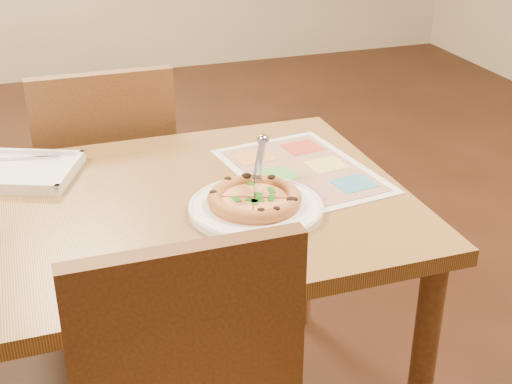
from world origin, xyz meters
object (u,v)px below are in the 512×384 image
object	(u,v)px
chair_far	(106,167)
pizza_cutter	(259,165)
dining_table	(139,239)
pizza	(255,199)
menu	(302,171)
plate	(256,208)
appetizer_tray	(10,172)

from	to	relation	value
chair_far	pizza_cutter	bearing A→B (deg)	113.60
dining_table	pizza	bearing A→B (deg)	-20.82
chair_far	menu	world-z (taller)	chair_far
dining_table	pizza	xyz separation A→B (m)	(0.26, -0.10, 0.11)
plate	menu	bearing A→B (deg)	42.93
dining_table	menu	distance (m)	0.46
pizza	dining_table	bearing A→B (deg)	159.18
pizza_cutter	appetizer_tray	distance (m)	0.66
plate	pizza	world-z (taller)	pizza
chair_far	menu	bearing A→B (deg)	129.61
plate	appetizer_tray	bearing A→B (deg)	144.05
dining_table	chair_far	distance (m)	0.61
chair_far	pizza	size ratio (longest dim) A/B	2.13
dining_table	pizza_cutter	distance (m)	0.34
plate	chair_far	bearing A→B (deg)	110.18
chair_far	plate	world-z (taller)	chair_far
chair_far	plate	xyz separation A→B (m)	(0.26, -0.71, 0.16)
pizza	menu	size ratio (longest dim) A/B	0.49
dining_table	appetizer_tray	xyz separation A→B (m)	(-0.28, 0.28, 0.10)
appetizer_tray	plate	bearing A→B (deg)	-35.95
chair_far	menu	xyz separation A→B (m)	(0.45, -0.54, 0.16)
dining_table	chair_far	xyz separation A→B (m)	(-0.00, 0.60, -0.07)
pizza_cutter	menu	bearing A→B (deg)	-27.41
pizza	menu	bearing A→B (deg)	41.35
dining_table	appetizer_tray	world-z (taller)	appetizer_tray
plate	menu	size ratio (longest dim) A/B	0.69
appetizer_tray	chair_far	bearing A→B (deg)	49.38
dining_table	plate	bearing A→B (deg)	-22.42
plate	appetizer_tray	world-z (taller)	appetizer_tray
pizza_cutter	menu	size ratio (longest dim) A/B	0.34
appetizer_tray	dining_table	bearing A→B (deg)	-45.60
appetizer_tray	menu	bearing A→B (deg)	-16.77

